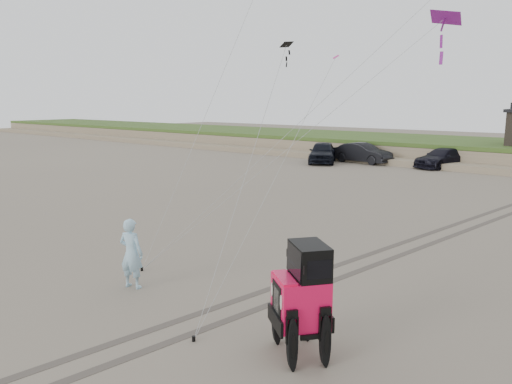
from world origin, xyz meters
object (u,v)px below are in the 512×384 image
(man, at_px, (131,253))
(truck_c, at_px, (443,158))
(truck_a, at_px, (323,152))
(jeep, at_px, (300,311))
(truck_b, at_px, (362,153))

(man, bearing_deg, truck_c, -102.86)
(truck_a, distance_m, man, 30.27)
(truck_a, height_order, jeep, jeep)
(jeep, relative_size, man, 2.55)
(truck_a, height_order, truck_b, truck_a)
(truck_b, bearing_deg, man, -157.66)
(man, bearing_deg, truck_a, -85.08)
(truck_b, relative_size, man, 2.54)
(truck_c, height_order, man, man)
(truck_b, xyz_separation_m, jeep, (14.52, -30.19, 0.11))
(truck_b, distance_m, jeep, 33.50)
(truck_b, distance_m, man, 31.32)
(truck_a, xyz_separation_m, truck_c, (9.02, 3.31, -0.13))
(man, bearing_deg, jeep, 161.90)
(jeep, xyz_separation_m, man, (-5.84, 0.10, 0.05))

